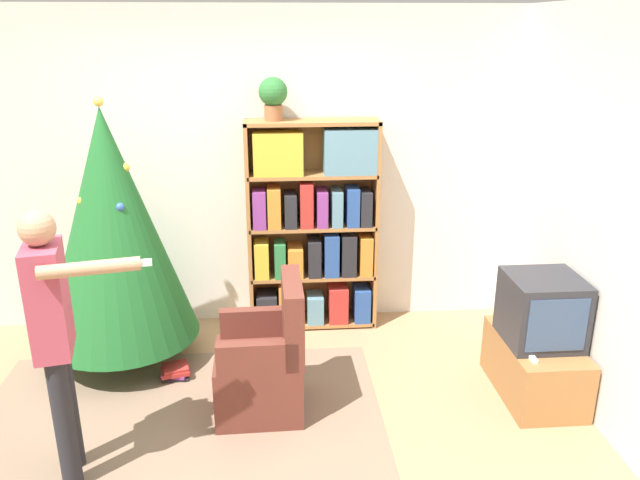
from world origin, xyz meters
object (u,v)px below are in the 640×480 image
(armchair, at_px, (265,365))
(standing_person, at_px, (54,328))
(christmas_tree, at_px, (113,228))
(potted_plant, at_px, (273,96))
(television, at_px, (542,310))
(bookshelf, at_px, (314,227))

(armchair, xyz_separation_m, standing_person, (-1.08, -0.57, 0.61))
(christmas_tree, xyz_separation_m, potted_plant, (1.17, 0.49, 0.87))
(television, bearing_deg, christmas_tree, 166.55)
(christmas_tree, distance_m, standing_person, 1.31)
(standing_person, xyz_separation_m, potted_plant, (1.19, 1.80, 1.00))
(christmas_tree, relative_size, potted_plant, 6.05)
(armchair, bearing_deg, television, 89.92)
(bookshelf, xyz_separation_m, television, (1.45, -1.18, -0.24))
(christmas_tree, bearing_deg, bookshelf, 18.02)
(television, relative_size, armchair, 0.52)
(christmas_tree, bearing_deg, television, -13.45)
(television, xyz_separation_m, potted_plant, (-1.75, 1.19, 1.29))
(christmas_tree, relative_size, standing_person, 1.26)
(christmas_tree, height_order, potted_plant, potted_plant)
(armchair, bearing_deg, standing_person, -63.20)
(bookshelf, bearing_deg, standing_person, -129.87)
(christmas_tree, xyz_separation_m, armchair, (1.07, -0.73, -0.74))
(bookshelf, height_order, standing_person, bookshelf)
(bookshelf, distance_m, christmas_tree, 1.57)
(armchair, bearing_deg, potted_plant, 174.08)
(christmas_tree, height_order, armchair, christmas_tree)
(bookshelf, bearing_deg, potted_plant, 178.08)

